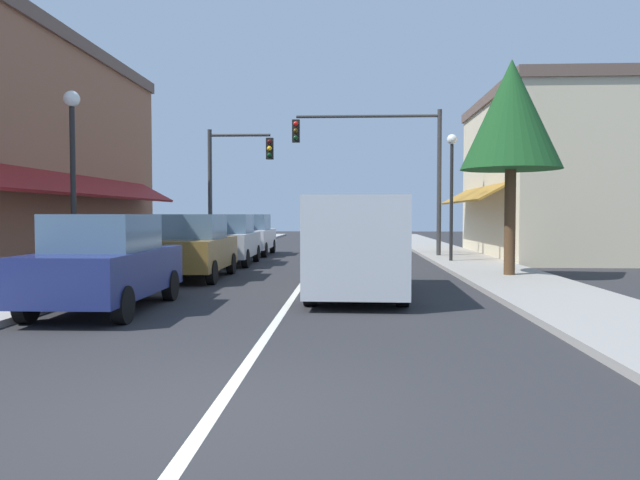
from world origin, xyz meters
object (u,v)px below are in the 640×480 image
object	(u,v)px
parked_car_nearest_left	(106,263)
tree_right_near	(511,116)
parked_car_third_left	(229,240)
street_lamp_right_mid	(452,176)
parked_car_second_left	(193,247)
van_in_lane	(357,243)
traffic_signal_mast_arm	(388,156)
street_lamp_left_near	(73,156)
traffic_signal_left_corner	(231,173)
parked_car_far_left	(250,235)

from	to	relation	value
parked_car_nearest_left	tree_right_near	distance (m)	11.20
parked_car_third_left	street_lamp_right_mid	xyz separation A→B (m)	(7.87, 0.68, 2.24)
parked_car_second_left	van_in_lane	bearing A→B (deg)	-36.26
van_in_lane	traffic_signal_mast_arm	world-z (taller)	traffic_signal_mast_arm
tree_right_near	parked_car_second_left	bearing A→B (deg)	-177.30
parked_car_nearest_left	parked_car_second_left	xyz separation A→B (m)	(0.18, 5.51, 0.00)
parked_car_second_left	parked_car_nearest_left	bearing A→B (deg)	-92.69
van_in_lane	street_lamp_left_near	size ratio (longest dim) A/B	1.15
parked_car_third_left	tree_right_near	world-z (taller)	tree_right_near
parked_car_third_left	street_lamp_left_near	size ratio (longest dim) A/B	0.91
parked_car_nearest_left	parked_car_second_left	distance (m)	5.52
van_in_lane	traffic_signal_left_corner	bearing A→B (deg)	113.99
parked_car_third_left	tree_right_near	xyz separation A→B (m)	(8.62, -4.35, 3.56)
van_in_lane	traffic_signal_left_corner	world-z (taller)	traffic_signal_left_corner
parked_car_third_left	parked_car_far_left	bearing A→B (deg)	89.37
parked_car_nearest_left	street_lamp_right_mid	size ratio (longest dim) A/B	0.90
parked_car_second_left	parked_car_third_left	xyz separation A→B (m)	(0.03, 4.76, 0.00)
van_in_lane	tree_right_near	bearing A→B (deg)	41.76
traffic_signal_left_corner	parked_car_second_left	bearing A→B (deg)	-85.19
parked_car_second_left	parked_car_far_left	xyz separation A→B (m)	(-0.02, 9.75, 0.00)
parked_car_second_left	street_lamp_left_near	distance (m)	4.16
parked_car_second_left	van_in_lane	distance (m)	5.46
street_lamp_right_mid	tree_right_near	size ratio (longest dim) A/B	0.77
traffic_signal_left_corner	parked_car_third_left	bearing A→B (deg)	-80.07
traffic_signal_mast_arm	van_in_lane	bearing A→B (deg)	-96.86
van_in_lane	street_lamp_left_near	distance (m)	6.69
van_in_lane	tree_right_near	distance (m)	6.42
parked_car_far_left	parked_car_nearest_left	bearing A→B (deg)	-90.72
parked_car_nearest_left	parked_car_third_left	world-z (taller)	same
van_in_lane	traffic_signal_mast_arm	xyz separation A→B (m)	(1.37, 11.40, 2.98)
traffic_signal_left_corner	tree_right_near	size ratio (longest dim) A/B	0.91
parked_car_second_left	tree_right_near	bearing A→B (deg)	1.84
traffic_signal_mast_arm	street_lamp_left_near	size ratio (longest dim) A/B	1.32
parked_car_far_left	parked_car_third_left	bearing A→B (deg)	-89.56
parked_car_far_left	traffic_signal_left_corner	world-z (taller)	traffic_signal_left_corner
parked_car_nearest_left	traffic_signal_left_corner	size ratio (longest dim) A/B	0.76
van_in_lane	traffic_signal_left_corner	size ratio (longest dim) A/B	0.97
parked_car_second_left	street_lamp_left_near	world-z (taller)	street_lamp_left_near
parked_car_far_left	street_lamp_right_mid	size ratio (longest dim) A/B	0.89
parked_car_nearest_left	van_in_lane	world-z (taller)	van_in_lane
parked_car_far_left	street_lamp_right_mid	bearing A→B (deg)	-28.70
parked_car_far_left	tree_right_near	xyz separation A→B (m)	(8.67, -9.34, 3.56)
parked_car_third_left	street_lamp_right_mid	bearing A→B (deg)	3.74
parked_car_second_left	traffic_signal_left_corner	distance (m)	9.86
parked_car_far_left	traffic_signal_left_corner	bearing A→B (deg)	-159.73
traffic_signal_mast_arm	parked_car_third_left	bearing A→B (deg)	-148.94
parked_car_second_left	van_in_lane	size ratio (longest dim) A/B	0.79
traffic_signal_left_corner	parked_car_far_left	bearing A→B (deg)	20.42
parked_car_second_left	parked_car_third_left	distance (m)	4.76
parked_car_second_left	van_in_lane	world-z (taller)	van_in_lane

